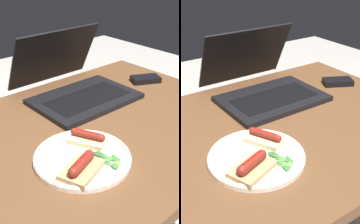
{
  "view_description": "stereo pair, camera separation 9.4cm",
  "coord_description": "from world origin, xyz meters",
  "views": [
    {
      "loc": [
        -0.53,
        -0.63,
        1.27
      ],
      "look_at": [
        0.02,
        -0.01,
        0.83
      ],
      "focal_mm": 50.0,
      "sensor_mm": 36.0,
      "label": 1
    },
    {
      "loc": [
        -0.46,
        -0.69,
        1.27
      ],
      "look_at": [
        0.02,
        -0.01,
        0.83
      ],
      "focal_mm": 50.0,
      "sensor_mm": 36.0,
      "label": 2
    }
  ],
  "objects": [
    {
      "name": "sausage_toast_left",
      "position": [
        -0.05,
        -0.07,
        0.79
      ],
      "size": [
        0.1,
        0.12,
        0.04
      ],
      "rotation": [
        0.0,
        0.0,
        5.15
      ],
      "color": "#D6B784",
      "rests_on": "plate"
    },
    {
      "name": "salad_pile",
      "position": [
        -0.07,
        -0.18,
        0.78
      ],
      "size": [
        0.08,
        0.1,
        0.01
      ],
      "color": "#709E4C",
      "rests_on": "plate"
    },
    {
      "name": "desk",
      "position": [
        0.0,
        0.0,
        0.68
      ],
      "size": [
        1.17,
        0.77,
        0.77
      ],
      "color": "brown",
      "rests_on": "ground_plane"
    },
    {
      "name": "external_drive",
      "position": [
        0.45,
        0.13,
        0.78
      ],
      "size": [
        0.13,
        0.11,
        0.02
      ],
      "rotation": [
        0.0,
        0.0,
        -0.48
      ],
      "color": "black",
      "rests_on": "desk"
    },
    {
      "name": "laptop",
      "position": [
        0.14,
        0.21,
        0.81
      ],
      "size": [
        0.37,
        0.37,
        0.24
      ],
      "color": "black",
      "rests_on": "desk"
    },
    {
      "name": "plate",
      "position": [
        -0.1,
        -0.12,
        0.78
      ],
      "size": [
        0.26,
        0.26,
        0.02
      ],
      "color": "silver",
      "rests_on": "desk"
    },
    {
      "name": "sausage_toast_middle",
      "position": [
        -0.15,
        -0.16,
        0.8
      ],
      "size": [
        0.13,
        0.11,
        0.04
      ],
      "rotation": [
        0.0,
        0.0,
        3.5
      ],
      "color": "tan",
      "rests_on": "plate"
    }
  ]
}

